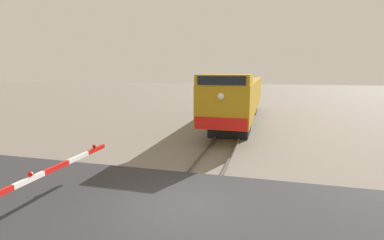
% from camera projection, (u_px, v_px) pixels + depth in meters
% --- Properties ---
extents(ground_plane, '(160.00, 160.00, 0.00)m').
position_uv_depth(ground_plane, '(182.00, 211.00, 8.66)').
color(ground_plane, slate).
extents(rail_track_left, '(0.08, 80.00, 0.15)m').
position_uv_depth(rail_track_left, '(159.00, 206.00, 8.82)').
color(rail_track_left, '#59544C').
rests_on(rail_track_left, ground_plane).
extents(rail_track_right, '(0.08, 80.00, 0.15)m').
position_uv_depth(rail_track_right, '(205.00, 212.00, 8.46)').
color(rail_track_right, '#59544C').
rests_on(rail_track_right, ground_plane).
extents(road_surface, '(36.00, 5.67, 0.15)m').
position_uv_depth(road_surface, '(182.00, 209.00, 8.64)').
color(road_surface, '#2D2D30').
rests_on(road_surface, ground_plane).
extents(locomotive, '(2.88, 18.45, 3.89)m').
position_uv_depth(locomotive, '(239.00, 96.00, 23.34)').
color(locomotive, black).
rests_on(locomotive, ground_plane).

